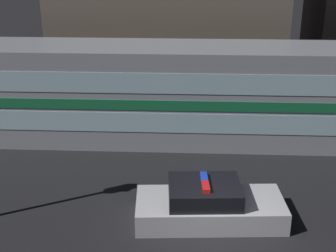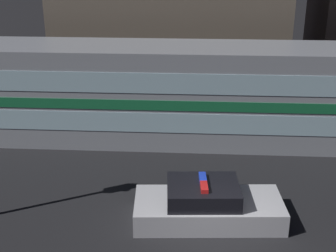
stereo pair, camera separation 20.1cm
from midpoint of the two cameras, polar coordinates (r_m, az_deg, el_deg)
name	(u,v)px [view 1 (the left image)]	position (r m, az deg, el deg)	size (l,w,h in m)	color
train	(138,93)	(18.59, -4.04, 4.01)	(23.12, 2.89, 3.81)	#999EA5
police_car	(208,205)	(13.64, 4.53, -9.60)	(4.34, 2.08, 1.28)	silver
building_left	(168,6)	(23.63, -0.30, 14.40)	(11.24, 4.50, 9.04)	#726656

